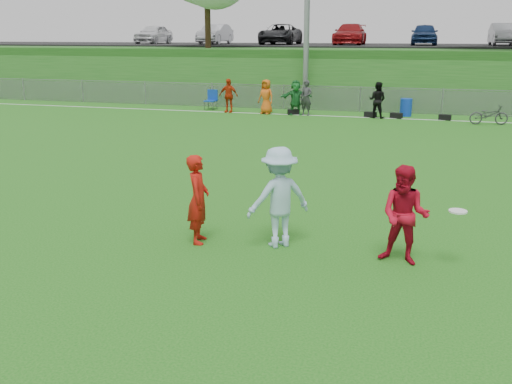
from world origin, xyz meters
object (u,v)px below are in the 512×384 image
(player_blue, at_px, (279,197))
(player_red_left, at_px, (198,199))
(player_red_center, at_px, (405,215))
(recycling_bin, at_px, (406,107))
(frisbee, at_px, (458,211))
(bicycle, at_px, (489,115))

(player_blue, bearing_deg, player_red_left, -29.06)
(player_red_center, xyz_separation_m, recycling_bin, (-0.36, 18.95, -0.45))
(player_red_left, bearing_deg, player_blue, -94.84)
(frisbee, bearing_deg, player_red_center, -175.87)
(bicycle, bearing_deg, frisbee, 163.66)
(player_blue, relative_size, bicycle, 1.16)
(player_blue, xyz_separation_m, recycling_bin, (1.92, 18.71, -0.53))
(player_red_center, relative_size, player_blue, 0.92)
(player_red_left, distance_m, player_red_center, 3.80)
(frisbee, distance_m, bicycle, 17.27)
(player_red_center, distance_m, recycling_bin, 18.96)
(player_red_center, height_order, player_blue, player_blue)
(frisbee, relative_size, recycling_bin, 0.36)
(recycling_bin, bearing_deg, player_red_left, -100.32)
(frisbee, bearing_deg, bicycle, 82.14)
(player_red_left, bearing_deg, recycling_bin, -23.06)
(recycling_bin, relative_size, bicycle, 0.52)
(recycling_bin, distance_m, bicycle, 4.00)
(player_red_center, distance_m, frisbee, 0.87)
(player_red_left, xyz_separation_m, frisbee, (4.66, 0.03, 0.14))
(frisbee, xyz_separation_m, recycling_bin, (-1.21, 18.89, -0.58))
(player_blue, height_order, bicycle, player_blue)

